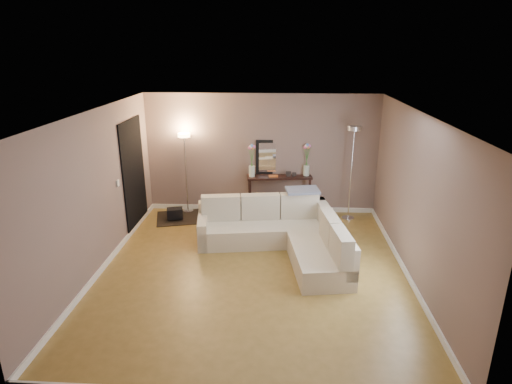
# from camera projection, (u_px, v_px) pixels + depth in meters

# --- Properties ---
(floor) EXTENTS (5.00, 5.50, 0.01)m
(floor) POSITION_uv_depth(u_px,v_px,m) (253.00, 270.00, 7.09)
(floor) COLOR olive
(floor) RESTS_ON ground
(ceiling) EXTENTS (5.00, 5.50, 0.01)m
(ceiling) POSITION_uv_depth(u_px,v_px,m) (253.00, 112.00, 6.25)
(ceiling) COLOR white
(ceiling) RESTS_ON ground
(wall_back) EXTENTS (5.00, 0.02, 2.60)m
(wall_back) POSITION_uv_depth(u_px,v_px,m) (261.00, 154.00, 9.27)
(wall_back) COLOR #7A645E
(wall_back) RESTS_ON ground
(wall_front) EXTENTS (5.00, 0.02, 2.60)m
(wall_front) POSITION_uv_depth(u_px,v_px,m) (234.00, 293.00, 4.06)
(wall_front) COLOR #7A645E
(wall_front) RESTS_ON ground
(wall_left) EXTENTS (0.02, 5.50, 2.60)m
(wall_left) POSITION_uv_depth(u_px,v_px,m) (96.00, 193.00, 6.81)
(wall_left) COLOR #7A645E
(wall_left) RESTS_ON ground
(wall_right) EXTENTS (0.02, 5.50, 2.60)m
(wall_right) POSITION_uv_depth(u_px,v_px,m) (417.00, 200.00, 6.53)
(wall_right) COLOR #7A645E
(wall_right) RESTS_ON ground
(baseboard_back) EXTENTS (5.00, 0.03, 0.10)m
(baseboard_back) POSITION_uv_depth(u_px,v_px,m) (261.00, 208.00, 9.66)
(baseboard_back) COLOR white
(baseboard_back) RESTS_ON ground
(baseboard_left) EXTENTS (0.03, 5.50, 0.10)m
(baseboard_left) POSITION_uv_depth(u_px,v_px,m) (106.00, 263.00, 7.21)
(baseboard_left) COLOR white
(baseboard_left) RESTS_ON ground
(baseboard_right) EXTENTS (0.03, 5.50, 0.10)m
(baseboard_right) POSITION_uv_depth(u_px,v_px,m) (406.00, 272.00, 6.94)
(baseboard_right) COLOR white
(baseboard_right) RESTS_ON ground
(doorway) EXTENTS (0.02, 1.20, 2.20)m
(doorway) POSITION_uv_depth(u_px,v_px,m) (134.00, 175.00, 8.48)
(doorway) COLOR black
(doorway) RESTS_ON ground
(switch_plate) EXTENTS (0.02, 0.08, 0.12)m
(switch_plate) POSITION_uv_depth(u_px,v_px,m) (118.00, 183.00, 7.64)
(switch_plate) COLOR white
(switch_plate) RESTS_ON ground
(sectional_sofa) EXTENTS (2.76, 2.45, 0.86)m
(sectional_sofa) POSITION_uv_depth(u_px,v_px,m) (283.00, 233.00, 7.73)
(sectional_sofa) COLOR beige
(sectional_sofa) RESTS_ON floor
(throw_blanket) EXTENTS (0.68, 0.47, 0.08)m
(throw_blanket) POSITION_uv_depth(u_px,v_px,m) (303.00, 190.00, 8.13)
(throw_blanket) COLOR slate
(throw_blanket) RESTS_ON sectional_sofa
(console_table) EXTENTS (1.43, 0.54, 0.86)m
(console_table) POSITION_uv_depth(u_px,v_px,m) (275.00, 192.00, 9.37)
(console_table) COLOR black
(console_table) RESTS_ON floor
(leaning_mirror) EXTENTS (0.99, 0.16, 0.77)m
(leaning_mirror) POSITION_uv_depth(u_px,v_px,m) (278.00, 157.00, 9.30)
(leaning_mirror) COLOR black
(leaning_mirror) RESTS_ON console_table
(table_decor) EXTENTS (0.60, 0.15, 0.14)m
(table_decor) POSITION_uv_depth(u_px,v_px,m) (279.00, 176.00, 9.21)
(table_decor) COLOR #D16424
(table_decor) RESTS_ON console_table
(flower_vase_left) EXTENTS (0.17, 0.14, 0.74)m
(flower_vase_left) POSITION_uv_depth(u_px,v_px,m) (252.00, 164.00, 9.12)
(flower_vase_left) COLOR silver
(flower_vase_left) RESTS_ON console_table
(flower_vase_right) EXTENTS (0.17, 0.14, 0.74)m
(flower_vase_right) POSITION_uv_depth(u_px,v_px,m) (307.00, 163.00, 9.19)
(flower_vase_right) COLOR silver
(flower_vase_right) RESTS_ON console_table
(floor_lamp_lit) EXTENTS (0.31, 0.31, 1.78)m
(floor_lamp_lit) POSITION_uv_depth(u_px,v_px,m) (185.00, 157.00, 9.19)
(floor_lamp_lit) COLOR silver
(floor_lamp_lit) RESTS_ON floor
(floor_lamp_unlit) EXTENTS (0.36, 0.36, 2.01)m
(floor_lamp_unlit) POSITION_uv_depth(u_px,v_px,m) (353.00, 155.00, 8.74)
(floor_lamp_unlit) COLOR silver
(floor_lamp_unlit) RESTS_ON floor
(charcoal_rug) EXTENTS (1.34, 1.13, 0.02)m
(charcoal_rug) POSITION_uv_depth(u_px,v_px,m) (184.00, 217.00, 9.26)
(charcoal_rug) COLOR black
(charcoal_rug) RESTS_ON floor
(black_bag) EXTENTS (0.38, 0.31, 0.21)m
(black_bag) POSITION_uv_depth(u_px,v_px,m) (175.00, 213.00, 9.10)
(black_bag) COLOR black
(black_bag) RESTS_ON charcoal_rug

